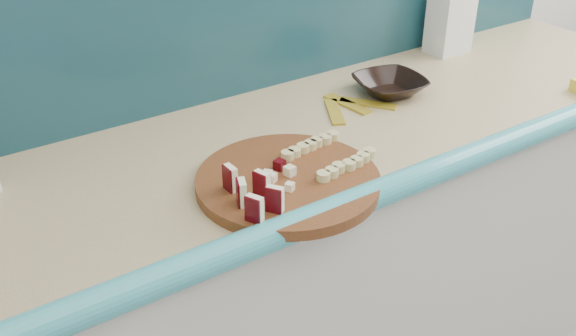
% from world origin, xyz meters
% --- Properties ---
extents(kitchen_counter, '(2.20, 0.63, 0.91)m').
position_xyz_m(kitchen_counter, '(0.10, 1.50, 0.46)').
color(kitchen_counter, silver).
rests_on(kitchen_counter, ground).
extents(cutting_board, '(0.42, 0.42, 0.02)m').
position_xyz_m(cutting_board, '(-0.14, 1.32, 0.92)').
color(cutting_board, '#4A2B0F').
rests_on(cutting_board, kitchen_counter).
extents(apple_wedges, '(0.08, 0.15, 0.05)m').
position_xyz_m(apple_wedges, '(-0.25, 1.28, 0.96)').
color(apple_wedges, '#FCF6C9').
rests_on(apple_wedges, cutting_board).
extents(apple_chunks, '(0.05, 0.06, 0.02)m').
position_xyz_m(apple_chunks, '(-0.16, 1.32, 0.94)').
color(apple_chunks, '#F4E4C3').
rests_on(apple_chunks, cutting_board).
extents(banana_slices, '(0.18, 0.16, 0.02)m').
position_xyz_m(banana_slices, '(-0.03, 1.34, 0.94)').
color(banana_slices, '#D1C47F').
rests_on(banana_slices, cutting_board).
extents(brown_bowl, '(0.21, 0.21, 0.04)m').
position_xyz_m(brown_bowl, '(0.34, 1.56, 0.93)').
color(brown_bowl, black).
rests_on(brown_bowl, kitchen_counter).
extents(flour_bag, '(0.13, 0.09, 0.21)m').
position_xyz_m(flour_bag, '(0.70, 1.70, 1.02)').
color(flour_bag, white).
rests_on(flour_bag, kitchen_counter).
extents(banana_peel, '(0.21, 0.17, 0.01)m').
position_xyz_m(banana_peel, '(0.20, 1.55, 0.91)').
color(banana_peel, gold).
rests_on(banana_peel, kitchen_counter).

